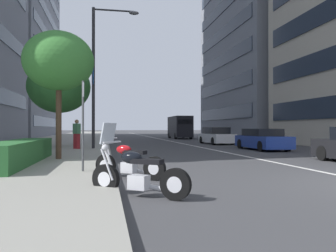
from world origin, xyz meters
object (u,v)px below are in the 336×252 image
Objects in this scene: delivery_van_ahead at (180,127)px; pedestrian_on_plaza at (77,134)px; motorcycle_under_tarp at (128,163)px; car_following_behind at (262,140)px; street_tree_by_lamp_post at (59,87)px; motorcycle_second_in_row at (137,175)px; car_far_down_avenue at (216,136)px; street_lamp_with_banners at (100,64)px; street_tree_mid_sidewalk at (59,62)px; parking_sign_by_curb at (83,117)px.

pedestrian_on_plaza is (-21.90, 10.98, -0.50)m from delivery_van_ahead.
delivery_van_ahead is at bearing -66.79° from motorcycle_under_tarp.
street_tree_by_lamp_post is at bearing 75.15° from car_following_behind.
motorcycle_second_in_row is 22.17m from car_far_down_avenue.
street_lamp_with_banners reaches higher than delivery_van_ahead.
motorcycle_second_in_row is at bearing 55.64° from pedestrian_on_plaza.
motorcycle_second_in_row is 36.48m from delivery_van_ahead.
street_lamp_with_banners is at bearing -50.61° from motorcycle_second_in_row.
car_following_behind is at bearing 132.25° from pedestrian_on_plaza.
delivery_van_ahead is 30.60m from street_tree_mid_sidewalk.
street_tree_mid_sidewalk is at bearing 138.34° from car_far_down_avenue.
street_tree_by_lamp_post reaches higher than motorcycle_second_in_row.
street_tree_mid_sidewalk is at bearing 167.44° from street_lamp_with_banners.
street_tree_mid_sidewalk reaches higher than car_far_down_avenue.
motorcycle_second_in_row is at bearing -167.46° from street_tree_by_lamp_post.
motorcycle_second_in_row is 0.22× the size of street_lamp_with_banners.
street_lamp_with_banners is at bearing -1.65° from parking_sign_by_curb.
street_tree_by_lamp_post reaches higher than delivery_van_ahead.
pedestrian_on_plaza is at bearing 120.26° from car_far_down_avenue.
motorcycle_second_in_row is 2.45m from motorcycle_under_tarp.
car_following_behind is at bearing -89.44° from motorcycle_second_in_row.
motorcycle_under_tarp is at bearing -175.37° from street_lamp_with_banners.
car_far_down_avenue is 14.98m from delivery_van_ahead.
street_tree_mid_sidewalk is at bearing 159.08° from delivery_van_ahead.
motorcycle_second_in_row is 8.20m from street_tree_mid_sidewalk.
motorcycle_under_tarp is 0.22× the size of street_lamp_with_banners.
delivery_van_ahead is 23.09m from street_tree_by_lamp_post.
delivery_van_ahead is at bearing -3.11° from car_far_down_avenue.
car_following_behind is at bearing -92.88° from motorcycle_under_tarp.
street_lamp_with_banners reaches higher than motorcycle_under_tarp.
delivery_van_ahead reaches higher than pedestrian_on_plaza.
motorcycle_second_in_row is 14.50m from street_lamp_with_banners.
motorcycle_second_in_row is at bearing 166.64° from delivery_van_ahead.
car_following_behind is 11.21m from pedestrian_on_plaza.
car_following_behind is 0.54× the size of street_lamp_with_banners.
parking_sign_by_curb is at bearing 163.42° from delivery_van_ahead.
car_following_behind is 22.68m from delivery_van_ahead.
delivery_van_ahead is (14.96, -0.17, 0.84)m from car_far_down_avenue.
car_following_behind reaches higher than motorcycle_under_tarp.
parking_sign_by_curb reaches higher than car_following_behind.
parking_sign_by_curb is at bearing 13.56° from motorcycle_under_tarp.
parking_sign_by_curb is at bearing -163.61° from street_tree_mid_sidewalk.
car_far_down_avenue is (20.45, -8.56, 0.23)m from motorcycle_second_in_row.
car_following_behind is 13.35m from street_tree_by_lamp_post.
street_lamp_with_banners is (13.69, 0.92, 4.70)m from motorcycle_second_in_row.
delivery_van_ahead is (22.67, 0.19, 0.87)m from car_following_behind.
car_far_down_avenue is 20.03m from parking_sign_by_curb.
street_lamp_with_banners is (0.95, 9.84, 4.50)m from car_following_behind.
pedestrian_on_plaza reaches higher than motorcycle_under_tarp.
motorcycle_under_tarp is 0.40× the size of car_far_down_avenue.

